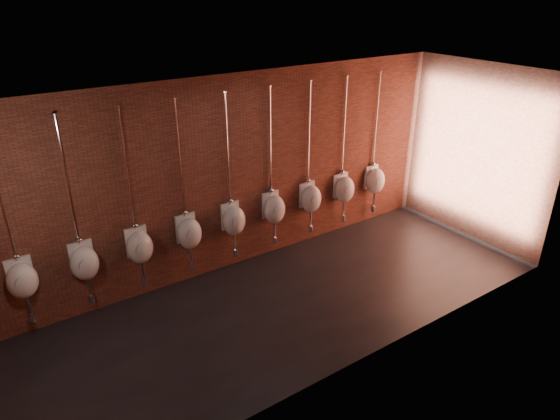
% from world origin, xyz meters
% --- Properties ---
extents(ground, '(8.50, 8.50, 0.00)m').
position_xyz_m(ground, '(0.00, 0.00, 0.00)').
color(ground, black).
rests_on(ground, ground).
extents(room_shell, '(8.54, 3.04, 3.22)m').
position_xyz_m(room_shell, '(0.00, 0.00, 2.01)').
color(room_shell, black).
rests_on(room_shell, ground).
extents(urinal_0, '(0.40, 0.35, 2.72)m').
position_xyz_m(urinal_0, '(-3.17, 1.36, 0.90)').
color(urinal_0, white).
rests_on(urinal_0, ground).
extents(urinal_1, '(0.40, 0.35, 2.72)m').
position_xyz_m(urinal_1, '(-2.38, 1.36, 0.90)').
color(urinal_1, white).
rests_on(urinal_1, ground).
extents(urinal_2, '(0.40, 0.35, 2.72)m').
position_xyz_m(urinal_2, '(-1.59, 1.36, 0.90)').
color(urinal_2, white).
rests_on(urinal_2, ground).
extents(urinal_3, '(0.40, 0.35, 2.72)m').
position_xyz_m(urinal_3, '(-0.81, 1.36, 0.90)').
color(urinal_3, white).
rests_on(urinal_3, ground).
extents(urinal_4, '(0.40, 0.35, 2.72)m').
position_xyz_m(urinal_4, '(-0.02, 1.36, 0.90)').
color(urinal_4, white).
rests_on(urinal_4, ground).
extents(urinal_5, '(0.40, 0.35, 2.72)m').
position_xyz_m(urinal_5, '(0.76, 1.36, 0.90)').
color(urinal_5, white).
rests_on(urinal_5, ground).
extents(urinal_6, '(0.40, 0.35, 2.72)m').
position_xyz_m(urinal_6, '(1.55, 1.36, 0.90)').
color(urinal_6, white).
rests_on(urinal_6, ground).
extents(urinal_7, '(0.40, 0.35, 2.72)m').
position_xyz_m(urinal_7, '(2.34, 1.36, 0.90)').
color(urinal_7, white).
rests_on(urinal_7, ground).
extents(urinal_8, '(0.40, 0.35, 2.72)m').
position_xyz_m(urinal_8, '(3.12, 1.36, 0.90)').
color(urinal_8, white).
rests_on(urinal_8, ground).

